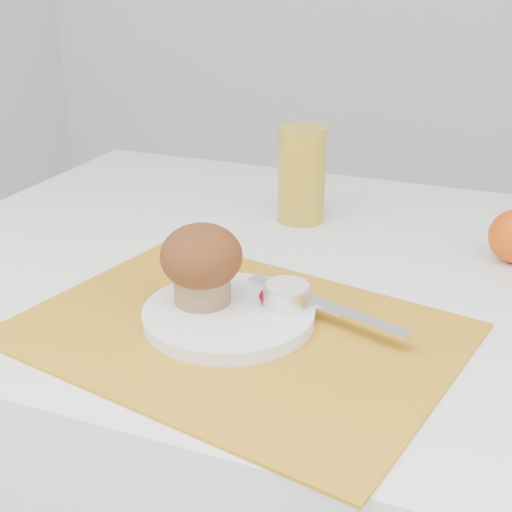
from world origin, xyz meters
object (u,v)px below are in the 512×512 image
at_px(juice_glass, 302,175).
at_px(table, 333,496).
at_px(plate, 229,315).
at_px(muffin, 202,262).

bearing_deg(juice_glass, table, -53.20).
distance_m(plate, juice_glass, 0.35).
height_order(table, muffin, muffin).
relative_size(juice_glass, muffin, 1.58).
bearing_deg(muffin, juice_glass, 89.62).
distance_m(table, muffin, 0.49).
bearing_deg(plate, table, 67.37).
relative_size(table, juice_glass, 8.36).
height_order(juice_glass, muffin, juice_glass).
distance_m(table, plate, 0.44).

